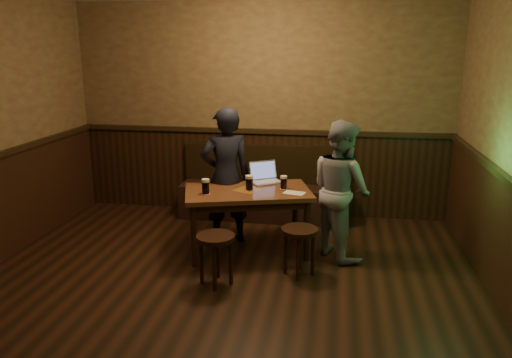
{
  "coord_description": "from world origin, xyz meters",
  "views": [
    {
      "loc": [
        1.02,
        -3.55,
        2.22
      ],
      "look_at": [
        0.19,
        1.45,
        0.87
      ],
      "focal_mm": 35.0,
      "sensor_mm": 36.0,
      "label": 1
    }
  ],
  "objects_px": {
    "stool_left": "(216,245)",
    "person_suit": "(226,176)",
    "pint_left": "(206,186)",
    "person_grey": "(341,189)",
    "bench": "(264,195)",
    "stool_right": "(299,238)",
    "laptop": "(265,177)",
    "pint_right": "(284,182)",
    "pint_mid": "(249,183)",
    "pub_table": "(248,198)"
  },
  "relations": [
    {
      "from": "pub_table",
      "to": "pint_left",
      "type": "height_order",
      "value": "pint_left"
    },
    {
      "from": "pint_mid",
      "to": "laptop",
      "type": "relative_size",
      "value": 0.4
    },
    {
      "from": "bench",
      "to": "pub_table",
      "type": "relative_size",
      "value": 1.46
    },
    {
      "from": "person_grey",
      "to": "stool_right",
      "type": "bearing_deg",
      "value": 109.09
    },
    {
      "from": "stool_left",
      "to": "person_suit",
      "type": "bearing_deg",
      "value": 97.35
    },
    {
      "from": "pub_table",
      "to": "pint_left",
      "type": "xyz_separation_m",
      "value": [
        -0.41,
        -0.22,
        0.18
      ]
    },
    {
      "from": "stool_left",
      "to": "pint_left",
      "type": "distance_m",
      "value": 0.76
    },
    {
      "from": "bench",
      "to": "pub_table",
      "type": "height_order",
      "value": "bench"
    },
    {
      "from": "bench",
      "to": "pint_left",
      "type": "bearing_deg",
      "value": -106.25
    },
    {
      "from": "bench",
      "to": "pint_mid",
      "type": "bearing_deg",
      "value": -89.11
    },
    {
      "from": "pint_right",
      "to": "person_grey",
      "type": "relative_size",
      "value": 0.1
    },
    {
      "from": "stool_left",
      "to": "person_grey",
      "type": "height_order",
      "value": "person_grey"
    },
    {
      "from": "pint_left",
      "to": "pint_mid",
      "type": "relative_size",
      "value": 0.99
    },
    {
      "from": "pint_right",
      "to": "pint_mid",
      "type": "bearing_deg",
      "value": -162.31
    },
    {
      "from": "pint_left",
      "to": "person_grey",
      "type": "bearing_deg",
      "value": 12.27
    },
    {
      "from": "bench",
      "to": "pub_table",
      "type": "distance_m",
      "value": 1.23
    },
    {
      "from": "pint_left",
      "to": "bench",
      "type": "bearing_deg",
      "value": 73.75
    },
    {
      "from": "laptop",
      "to": "person_grey",
      "type": "distance_m",
      "value": 0.9
    },
    {
      "from": "pint_left",
      "to": "pint_mid",
      "type": "distance_m",
      "value": 0.48
    },
    {
      "from": "pub_table",
      "to": "pint_mid",
      "type": "height_order",
      "value": "pint_mid"
    },
    {
      "from": "bench",
      "to": "person_grey",
      "type": "bearing_deg",
      "value": -48.0
    },
    {
      "from": "person_suit",
      "to": "pint_right",
      "type": "bearing_deg",
      "value": 142.01
    },
    {
      "from": "pint_left",
      "to": "stool_left",
      "type": "bearing_deg",
      "value": -67.49
    },
    {
      "from": "stool_left",
      "to": "stool_right",
      "type": "height_order",
      "value": "stool_left"
    },
    {
      "from": "laptop",
      "to": "stool_left",
      "type": "bearing_deg",
      "value": -135.38
    },
    {
      "from": "bench",
      "to": "stool_left",
      "type": "height_order",
      "value": "bench"
    },
    {
      "from": "bench",
      "to": "laptop",
      "type": "distance_m",
      "value": 0.96
    },
    {
      "from": "pint_right",
      "to": "person_suit",
      "type": "bearing_deg",
      "value": 166.42
    },
    {
      "from": "stool_right",
      "to": "pint_left",
      "type": "relative_size",
      "value": 2.97
    },
    {
      "from": "stool_right",
      "to": "pint_mid",
      "type": "relative_size",
      "value": 2.94
    },
    {
      "from": "bench",
      "to": "pint_mid",
      "type": "xyz_separation_m",
      "value": [
        0.02,
        -1.2,
        0.49
      ]
    },
    {
      "from": "person_suit",
      "to": "person_grey",
      "type": "distance_m",
      "value": 1.31
    },
    {
      "from": "pub_table",
      "to": "pint_left",
      "type": "bearing_deg",
      "value": -168.64
    },
    {
      "from": "bench",
      "to": "stool_left",
      "type": "bearing_deg",
      "value": -94.58
    },
    {
      "from": "pint_left",
      "to": "person_grey",
      "type": "height_order",
      "value": "person_grey"
    },
    {
      "from": "stool_right",
      "to": "pint_mid",
      "type": "height_order",
      "value": "pint_mid"
    },
    {
      "from": "bench",
      "to": "person_suit",
      "type": "relative_size",
      "value": 1.39
    },
    {
      "from": "laptop",
      "to": "person_grey",
      "type": "relative_size",
      "value": 0.28
    },
    {
      "from": "pint_mid",
      "to": "pint_right",
      "type": "bearing_deg",
      "value": 17.69
    },
    {
      "from": "pub_table",
      "to": "stool_right",
      "type": "relative_size",
      "value": 3.07
    },
    {
      "from": "pint_right",
      "to": "stool_left",
      "type": "bearing_deg",
      "value": -120.07
    },
    {
      "from": "pub_table",
      "to": "pint_right",
      "type": "distance_m",
      "value": 0.43
    },
    {
      "from": "bench",
      "to": "person_grey",
      "type": "distance_m",
      "value": 1.55
    },
    {
      "from": "pint_mid",
      "to": "person_grey",
      "type": "distance_m",
      "value": 0.98
    },
    {
      "from": "bench",
      "to": "person_grey",
      "type": "xyz_separation_m",
      "value": [
        0.99,
        -1.1,
        0.43
      ]
    },
    {
      "from": "stool_right",
      "to": "laptop",
      "type": "height_order",
      "value": "laptop"
    },
    {
      "from": "bench",
      "to": "stool_right",
      "type": "xyz_separation_m",
      "value": [
        0.61,
        -1.67,
        0.08
      ]
    },
    {
      "from": "stool_left",
      "to": "pint_left",
      "type": "bearing_deg",
      "value": 112.51
    },
    {
      "from": "pint_left",
      "to": "pint_right",
      "type": "xyz_separation_m",
      "value": [
        0.79,
        0.33,
        -0.01
      ]
    },
    {
      "from": "pint_mid",
      "to": "person_grey",
      "type": "bearing_deg",
      "value": 5.4
    }
  ]
}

